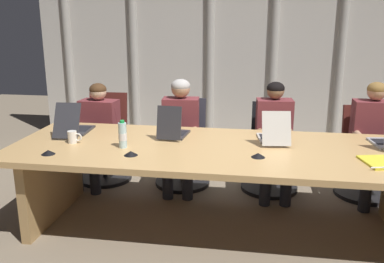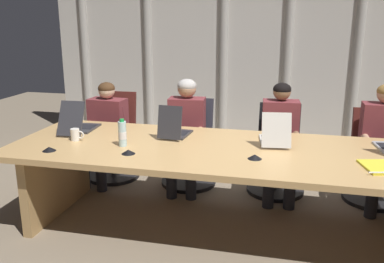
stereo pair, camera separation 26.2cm
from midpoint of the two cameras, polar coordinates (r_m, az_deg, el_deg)
name	(u,v)px [view 2 (the right image)]	position (r m, az deg, el deg)	size (l,w,h in m)	color
ground_plane	(217,228)	(3.78, 5.42, -12.98)	(11.58, 11.58, 0.00)	#7F705B
conference_table	(218,165)	(3.54, 5.66, -4.57)	(3.52, 1.25, 0.74)	tan
curtain_backdrop	(252,36)	(5.98, 9.43, 12.65)	(5.79, 0.17, 3.07)	beige
laptop_left_end	(80,125)	(4.08, -13.26, 0.84)	(0.26, 0.51, 0.31)	#2D2D33
laptop_left_mid	(175,130)	(3.79, -0.39, 0.13)	(0.25, 0.39, 0.31)	#2D2D33
laptop_center	(275,137)	(3.69, 13.16, -0.74)	(0.29, 0.45, 0.29)	beige
office_chair_left_end	(114,146)	(4.88, -9.06, -1.96)	(0.60, 0.60, 0.96)	#511E19
office_chair_left_mid	(190,152)	(4.63, 1.31, -2.88)	(0.60, 0.60, 0.93)	#2D2D38
office_chair_center	(277,159)	(4.54, 13.07, -3.73)	(0.60, 0.60, 0.91)	black
office_chair_right_mid	(375,167)	(4.64, 25.09, -4.38)	(0.60, 0.60, 0.90)	#511E19
person_left_end	(104,127)	(4.68, -10.26, 0.64)	(0.45, 0.57, 1.10)	brown
person_left_mid	(186,128)	(4.39, 0.85, 0.47)	(0.42, 0.57, 1.17)	brown
person_center	(280,135)	(4.29, 13.60, -0.52)	(0.40, 0.57, 1.16)	brown
person_right_mid	(383,140)	(4.41, 26.11, -1.04)	(0.41, 0.55, 1.18)	brown
water_bottle_primary	(122,134)	(3.53, -7.34, -0.34)	(0.07, 0.07, 0.23)	silver
coffee_mug_near	(76,135)	(3.78, -13.64, -0.43)	(0.13, 0.08, 0.11)	white
conference_mic_left_side	(128,152)	(3.34, -6.44, -2.77)	(0.11, 0.11, 0.04)	black
conference_mic_middle	(49,149)	(3.55, -16.86, -2.29)	(0.11, 0.11, 0.04)	black
conference_mic_right_side	(255,157)	(3.26, 10.82, -3.40)	(0.11, 0.11, 0.04)	black
spiral_notepad	(380,167)	(3.35, 26.22, -4.40)	(0.28, 0.35, 0.03)	yellow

